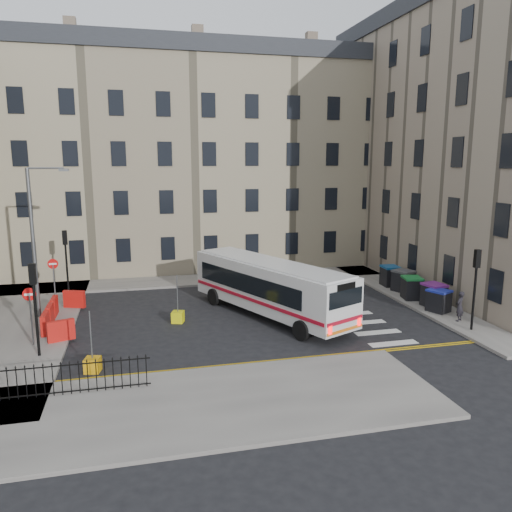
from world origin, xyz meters
name	(u,v)px	position (x,y,z in m)	size (l,w,h in m)	color
ground	(277,313)	(0.00, 0.00, 0.00)	(120.00, 120.00, 0.00)	black
pavement_north	(162,282)	(-6.00, 8.60, 0.07)	(36.00, 3.20, 0.15)	slate
pavement_east	(387,285)	(9.00, 4.00, 0.07)	(2.40, 26.00, 0.15)	slate
pavement_west	(16,325)	(-14.00, 1.00, 0.07)	(6.00, 22.00, 0.15)	slate
pavement_sw	(163,409)	(-7.00, -10.00, 0.07)	(20.00, 6.00, 0.15)	slate
terrace_north	(141,159)	(-7.00, 15.50, 8.62)	(38.30, 10.80, 17.20)	gray
traffic_light_east	(476,277)	(8.60, -5.50, 2.87)	(0.28, 0.22, 4.10)	black
traffic_light_nw	(66,252)	(-12.00, 6.50, 2.87)	(0.28, 0.22, 4.10)	black
traffic_light_sw	(34,295)	(-12.00, -4.00, 2.87)	(0.28, 0.22, 4.10)	black
streetlamp	(33,241)	(-13.00, 2.00, 4.34)	(0.50, 0.22, 8.14)	#595B5E
no_entry_north	(53,272)	(-12.50, 4.50, 2.08)	(0.60, 0.08, 3.00)	#595B5E
no_entry_south	(30,304)	(-12.50, -2.50, 2.08)	(0.60, 0.08, 3.00)	#595B5E
roadworks_barriers	(57,314)	(-11.84, 0.50, 0.65)	(1.66, 6.26, 1.00)	red
iron_railings	(40,381)	(-11.25, -8.20, 0.75)	(7.80, 0.04, 1.20)	black
bus	(270,286)	(-0.60, -0.48, 1.74)	(6.87, 11.13, 3.02)	silver
wheelie_bin_a	(439,300)	(8.76, -2.37, 0.79)	(1.37, 1.45, 1.26)	black
wheelie_bin_b	(434,295)	(9.05, -1.44, 0.84)	(1.26, 1.39, 1.36)	black
wheelie_bin_c	(412,288)	(8.70, 0.37, 0.84)	(1.31, 1.44, 1.37)	black
wheelie_bin_d	(403,281)	(9.13, 2.12, 0.85)	(1.51, 1.59, 1.39)	black
wheelie_bin_e	(390,276)	(9.02, 3.67, 0.83)	(1.14, 1.29, 1.36)	black
pedestrian	(460,306)	(8.83, -4.15, 0.96)	(0.59, 0.39, 1.61)	black
bollard_yellow	(178,317)	(-5.67, -0.40, 0.30)	(0.60, 0.60, 0.60)	#D3D10B
bollard_chevron	(93,365)	(-9.62, -6.00, 0.30)	(0.60, 0.60, 0.60)	orange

